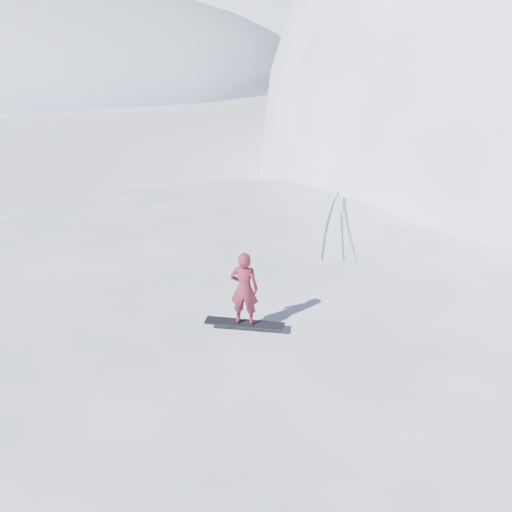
% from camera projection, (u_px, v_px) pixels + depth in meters
% --- Properties ---
extents(ground, '(400.00, 400.00, 0.00)m').
position_uv_depth(ground, '(368.00, 411.00, 12.88)').
color(ground, white).
rests_on(ground, ground).
extents(near_ridge, '(36.00, 28.00, 4.80)m').
position_uv_depth(near_ridge, '(412.00, 347.00, 15.34)').
color(near_ridge, white).
rests_on(near_ridge, ground).
extents(far_ridge_c, '(140.00, 90.00, 36.00)m').
position_uv_depth(far_ridge_c, '(206.00, 52.00, 119.53)').
color(far_ridge_c, white).
rests_on(far_ridge_c, ground).
extents(wind_bumps, '(16.00, 14.40, 1.00)m').
position_uv_depth(wind_bumps, '(351.00, 357.00, 14.89)').
color(wind_bumps, white).
rests_on(wind_bumps, ground).
extents(snowboard, '(1.67, 0.41, 0.03)m').
position_uv_depth(snowboard, '(245.00, 323.00, 11.73)').
color(snowboard, black).
rests_on(snowboard, near_ridge).
extents(snowboarder, '(0.59, 0.41, 1.57)m').
position_uv_depth(snowboarder, '(244.00, 289.00, 11.41)').
color(snowboarder, maroon).
rests_on(snowboarder, snowboard).
extents(board_tracks, '(1.43, 5.98, 0.04)m').
position_uv_depth(board_tracks, '(337.00, 220.00, 17.39)').
color(board_tracks, silver).
rests_on(board_tracks, ground).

